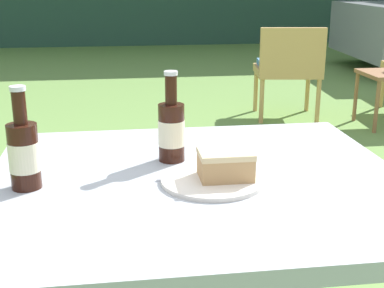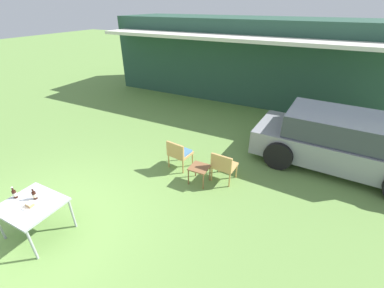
{
  "view_description": "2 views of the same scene",
  "coord_description": "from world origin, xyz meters",
  "px_view_note": "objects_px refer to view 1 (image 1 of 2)",
  "views": [
    {
      "loc": [
        -0.18,
        -1.16,
        1.14
      ],
      "look_at": [
        0.0,
        0.1,
        0.73
      ],
      "focal_mm": 50.0,
      "sensor_mm": 36.0,
      "label": 1
    },
    {
      "loc": [
        4.0,
        -1.7,
        3.72
      ],
      "look_at": [
        1.67,
        2.82,
        0.9
      ],
      "focal_mm": 24.0,
      "sensor_mm": 36.0,
      "label": 2
    }
  ],
  "objects_px": {
    "wicker_chair_cushioned": "(288,65)",
    "cake_on_plate": "(220,171)",
    "cola_bottle_near": "(171,129)",
    "patio_table": "(198,199)",
    "cola_bottle_far": "(24,153)"
  },
  "relations": [
    {
      "from": "cola_bottle_far",
      "to": "cola_bottle_near",
      "type": "bearing_deg",
      "value": 22.52
    },
    {
      "from": "cola_bottle_far",
      "to": "patio_table",
      "type": "bearing_deg",
      "value": 1.9
    },
    {
      "from": "wicker_chair_cushioned",
      "to": "cake_on_plate",
      "type": "bearing_deg",
      "value": 77.16
    },
    {
      "from": "patio_table",
      "to": "cake_on_plate",
      "type": "height_order",
      "value": "cake_on_plate"
    },
    {
      "from": "cake_on_plate",
      "to": "cola_bottle_near",
      "type": "distance_m",
      "value": 0.2
    },
    {
      "from": "cola_bottle_near",
      "to": "patio_table",
      "type": "bearing_deg",
      "value": -69.22
    },
    {
      "from": "patio_table",
      "to": "cola_bottle_far",
      "type": "height_order",
      "value": "cola_bottle_far"
    },
    {
      "from": "patio_table",
      "to": "cola_bottle_near",
      "type": "xyz_separation_m",
      "value": [
        -0.05,
        0.13,
        0.14
      ]
    },
    {
      "from": "wicker_chair_cushioned",
      "to": "patio_table",
      "type": "distance_m",
      "value": 3.26
    },
    {
      "from": "patio_table",
      "to": "cola_bottle_far",
      "type": "xyz_separation_m",
      "value": [
        -0.39,
        -0.01,
        0.14
      ]
    },
    {
      "from": "wicker_chair_cushioned",
      "to": "cake_on_plate",
      "type": "relative_size",
      "value": 3.2
    },
    {
      "from": "cake_on_plate",
      "to": "cola_bottle_near",
      "type": "bearing_deg",
      "value": 119.13
    },
    {
      "from": "cake_on_plate",
      "to": "cola_bottle_near",
      "type": "relative_size",
      "value": 1.03
    },
    {
      "from": "cake_on_plate",
      "to": "cola_bottle_far",
      "type": "distance_m",
      "value": 0.44
    },
    {
      "from": "wicker_chair_cushioned",
      "to": "cola_bottle_far",
      "type": "xyz_separation_m",
      "value": [
        -1.59,
        -3.03,
        0.32
      ]
    }
  ]
}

